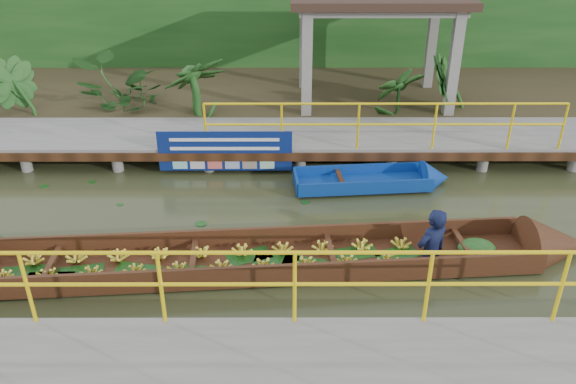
{
  "coord_description": "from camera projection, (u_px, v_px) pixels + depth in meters",
  "views": [
    {
      "loc": [
        0.71,
        -8.48,
        5.26
      ],
      "look_at": [
        0.73,
        0.5,
        0.6
      ],
      "focal_mm": 35.0,
      "sensor_mm": 36.0,
      "label": 1
    }
  ],
  "objects": [
    {
      "name": "ground",
      "position": [
        247.0,
        235.0,
        9.95
      ],
      "size": [
        80.0,
        80.0,
        0.0
      ],
      "primitive_type": "plane",
      "color": "#2C3018",
      "rests_on": "ground"
    },
    {
      "name": "moored_blue_boat",
      "position": [
        399.0,
        180.0,
        11.6
      ],
      "size": [
        3.28,
        1.12,
        0.77
      ],
      "rotation": [
        0.0,
        0.0,
        0.09
      ],
      "color": "navy",
      "rests_on": "ground"
    },
    {
      "name": "pavilion",
      "position": [
        377.0,
        10.0,
        14.25
      ],
      "size": [
        4.4,
        3.0,
        3.0
      ],
      "color": "slate",
      "rests_on": "ground"
    },
    {
      "name": "far_dock",
      "position": [
        257.0,
        138.0,
        12.77
      ],
      "size": [
        16.0,
        2.06,
        1.66
      ],
      "color": "slate",
      "rests_on": "ground"
    },
    {
      "name": "foliage_backdrop",
      "position": [
        265.0,
        16.0,
        17.91
      ],
      "size": [
        30.0,
        0.8,
        4.0
      ],
      "primitive_type": "cube",
      "color": "#154114",
      "rests_on": "ground"
    },
    {
      "name": "vendor_boat",
      "position": [
        278.0,
        255.0,
        8.99
      ],
      "size": [
        10.97,
        1.9,
        2.14
      ],
      "rotation": [
        0.0,
        0.0,
        0.08
      ],
      "color": "#3A1D0F",
      "rests_on": "ground"
    },
    {
      "name": "land_strip",
      "position": [
        263.0,
        94.0,
        16.5
      ],
      "size": [
        30.0,
        8.0,
        0.45
      ],
      "primitive_type": "cube",
      "color": "#312818",
      "rests_on": "ground"
    },
    {
      "name": "blue_banner",
      "position": [
        225.0,
        151.0,
        11.89
      ],
      "size": [
        2.85,
        0.04,
        0.89
      ],
      "color": "navy",
      "rests_on": "ground"
    },
    {
      "name": "tropical_plants",
      "position": [
        189.0,
        87.0,
        14.14
      ],
      "size": [
        14.06,
        1.06,
        1.33
      ],
      "color": "#154114",
      "rests_on": "ground"
    }
  ]
}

